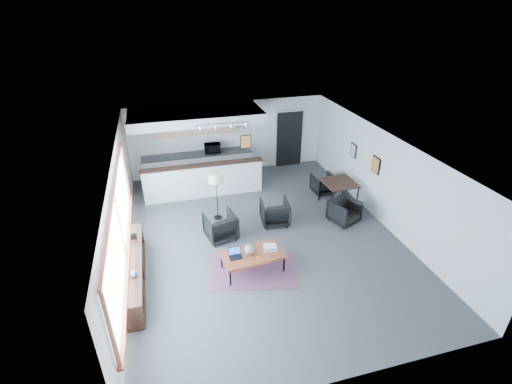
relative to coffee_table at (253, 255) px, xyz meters
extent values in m
cube|color=#49494C|center=(0.64, 1.29, -0.44)|extent=(7.00, 9.00, 0.01)
cube|color=white|center=(0.64, 1.29, 2.17)|extent=(7.00, 9.00, 0.01)
cube|color=silver|center=(0.64, 5.80, 0.86)|extent=(7.00, 0.01, 2.60)
cube|color=silver|center=(0.64, -3.21, 0.86)|extent=(7.00, 0.01, 2.60)
cube|color=silver|center=(-2.87, 1.29, 0.86)|extent=(0.01, 9.00, 2.60)
cube|color=silver|center=(4.14, 1.29, 0.86)|extent=(0.01, 9.00, 2.60)
cube|color=#8CBFFF|center=(-2.83, 0.39, 1.06)|extent=(0.02, 5.80, 1.55)
cube|color=brown|center=(-2.80, 0.39, 0.26)|extent=(0.10, 5.95, 0.06)
cube|color=brown|center=(-2.81, 0.39, 1.86)|extent=(0.06, 5.95, 0.06)
cube|color=brown|center=(-2.81, -2.51, 1.06)|extent=(0.06, 0.06, 1.60)
cube|color=brown|center=(-2.81, 0.39, 1.06)|extent=(0.06, 0.06, 1.60)
cube|color=brown|center=(-2.81, 3.29, 1.06)|extent=(0.06, 0.06, 1.60)
cube|color=#321A11|center=(-2.66, 0.29, 0.18)|extent=(0.35, 3.00, 0.05)
cube|color=#321A11|center=(-2.66, 0.29, -0.39)|extent=(0.35, 3.00, 0.05)
cube|color=#321A11|center=(-2.66, -1.16, -0.11)|extent=(0.33, 0.04, 0.55)
cube|color=#321A11|center=(-2.66, 0.29, -0.11)|extent=(0.33, 0.04, 0.55)
cube|color=#321A11|center=(-2.66, 1.74, -0.11)|extent=(0.33, 0.04, 0.55)
cube|color=#3359A5|center=(-2.66, -1.01, -0.26)|extent=(0.18, 0.04, 0.20)
cube|color=silver|center=(-2.66, -0.84, -0.25)|extent=(0.18, 0.04, 0.22)
cube|color=maroon|center=(-2.66, -0.67, -0.24)|extent=(0.18, 0.04, 0.24)
cube|color=#321A11|center=(-2.66, -0.50, -0.26)|extent=(0.18, 0.04, 0.20)
cube|color=#3359A5|center=(-2.66, -0.33, -0.25)|extent=(0.18, 0.04, 0.22)
cube|color=silver|center=(-2.66, -0.16, -0.24)|extent=(0.18, 0.04, 0.24)
cube|color=maroon|center=(-2.66, 0.01, -0.26)|extent=(0.18, 0.04, 0.20)
cube|color=#321A11|center=(-2.66, 0.18, -0.25)|extent=(0.18, 0.04, 0.22)
cube|color=#3359A5|center=(-2.66, 0.35, -0.24)|extent=(0.18, 0.03, 0.24)
cube|color=silver|center=(-2.66, 0.52, -0.26)|extent=(0.18, 0.03, 0.20)
cube|color=maroon|center=(-2.66, 0.69, -0.25)|extent=(0.18, 0.03, 0.22)
cube|color=#321A11|center=(-2.66, 0.86, -0.24)|extent=(0.18, 0.04, 0.24)
cube|color=black|center=(-2.66, 1.09, 0.30)|extent=(0.14, 0.02, 0.18)
sphere|color=#264C99|center=(-2.64, -0.31, 0.28)|extent=(0.14, 0.14, 0.14)
cube|color=white|center=(-0.56, 3.99, 0.11)|extent=(3.80, 0.25, 1.10)
cube|color=#321A11|center=(-0.56, 3.99, 0.67)|extent=(3.85, 0.32, 0.04)
cube|color=white|center=(-0.56, 5.44, 0.01)|extent=(3.80, 0.60, 0.90)
cube|color=#2D2D2D|center=(-0.56, 5.44, 0.47)|extent=(3.82, 0.62, 0.04)
cube|color=tan|center=(-0.56, 5.59, 1.51)|extent=(2.80, 0.35, 0.70)
cube|color=white|center=(-0.56, 4.89, 2.01)|extent=(4.20, 1.80, 0.30)
cube|color=black|center=(0.84, 4.00, 1.31)|extent=(0.35, 0.03, 0.45)
cube|color=orange|center=(0.84, 3.99, 1.31)|extent=(0.30, 0.01, 0.40)
cube|color=black|center=(2.94, 5.71, 0.61)|extent=(1.00, 0.12, 2.10)
cube|color=white|center=(2.42, 5.72, 0.61)|extent=(0.06, 0.10, 2.10)
cube|color=white|center=(3.46, 5.72, 0.61)|extent=(0.06, 0.10, 2.10)
cube|color=white|center=(2.94, 5.72, 1.68)|extent=(1.10, 0.10, 0.06)
cube|color=silver|center=(0.04, 3.49, 2.12)|extent=(1.60, 0.04, 0.04)
cylinder|color=silver|center=(-0.61, 3.49, 2.04)|extent=(0.07, 0.07, 0.09)
cylinder|color=silver|center=(-0.16, 3.49, 2.04)|extent=(0.07, 0.07, 0.09)
cylinder|color=silver|center=(0.29, 3.49, 2.04)|extent=(0.07, 0.07, 0.09)
cylinder|color=silver|center=(0.74, 3.49, 2.04)|extent=(0.07, 0.07, 0.09)
cube|color=black|center=(4.11, 1.69, 1.11)|extent=(0.03, 0.38, 0.48)
cube|color=orange|center=(4.09, 1.69, 1.11)|extent=(0.00, 0.32, 0.42)
cube|color=black|center=(4.11, 2.99, 1.06)|extent=(0.03, 0.34, 0.44)
cube|color=#859FC5|center=(4.09, 2.99, 1.06)|extent=(0.00, 0.28, 0.38)
cube|color=#64344E|center=(0.00, 0.00, -0.43)|extent=(2.34, 1.84, 0.01)
cube|color=brown|center=(0.00, 0.00, 0.01)|extent=(1.52, 0.93, 0.06)
cube|color=black|center=(-0.63, -0.40, -0.23)|extent=(0.04, 0.04, 0.42)
cube|color=black|center=(-0.70, 0.26, -0.23)|extent=(0.04, 0.04, 0.42)
cube|color=black|center=(0.70, -0.26, -0.23)|extent=(0.04, 0.04, 0.42)
cube|color=black|center=(0.63, 0.40, -0.23)|extent=(0.04, 0.04, 0.42)
cube|color=black|center=(0.04, -0.33, -0.03)|extent=(1.37, 0.18, 0.03)
cube|color=black|center=(-0.04, 0.33, -0.03)|extent=(1.37, 0.18, 0.03)
cube|color=black|center=(-0.41, -0.02, 0.04)|extent=(0.30, 0.22, 0.02)
cube|color=black|center=(-0.41, 0.08, 0.15)|extent=(0.30, 0.06, 0.20)
cube|color=blue|center=(-0.41, 0.08, 0.15)|extent=(0.27, 0.05, 0.17)
sphere|color=gray|center=(-0.06, 0.03, 0.16)|extent=(0.25, 0.25, 0.25)
cube|color=silver|center=(0.47, 0.09, 0.05)|extent=(0.37, 0.31, 0.04)
cube|color=#3359A5|center=(0.47, 0.09, 0.09)|extent=(0.33, 0.29, 0.03)
cube|color=silver|center=(0.45, 0.07, 0.12)|extent=(0.30, 0.26, 0.03)
cube|color=#E5590C|center=(0.09, -0.18, 0.04)|extent=(0.11, 0.11, 0.01)
imported|color=black|center=(-0.49, 1.52, -0.04)|extent=(0.90, 0.86, 0.80)
imported|color=black|center=(1.15, 1.85, -0.04)|extent=(0.84, 0.80, 0.79)
cylinder|color=black|center=(-0.38, 2.54, -0.42)|extent=(0.30, 0.30, 0.03)
cylinder|color=black|center=(-0.38, 2.54, 0.21)|extent=(0.03, 0.03, 1.25)
cylinder|color=beige|center=(-0.38, 2.54, 0.90)|extent=(0.49, 0.49, 0.28)
cube|color=#321A11|center=(3.37, 2.32, 0.34)|extent=(0.98, 0.98, 0.04)
cylinder|color=black|center=(2.96, 1.89, -0.06)|extent=(0.04, 0.04, 0.76)
cylinder|color=black|center=(2.93, 2.73, -0.06)|extent=(0.04, 0.04, 0.76)
cylinder|color=black|center=(3.80, 1.92, -0.06)|extent=(0.04, 0.04, 0.76)
cylinder|color=black|center=(3.77, 2.76, -0.06)|extent=(0.04, 0.04, 0.76)
imported|color=black|center=(3.11, 1.39, -0.12)|extent=(0.80, 0.78, 0.64)
imported|color=black|center=(3.27, 3.22, -0.14)|extent=(0.60, 0.57, 0.59)
imported|color=black|center=(-0.02, 5.44, 0.68)|extent=(0.57, 0.34, 0.38)
camera|label=1|loc=(-1.77, -6.77, 5.40)|focal=26.00mm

